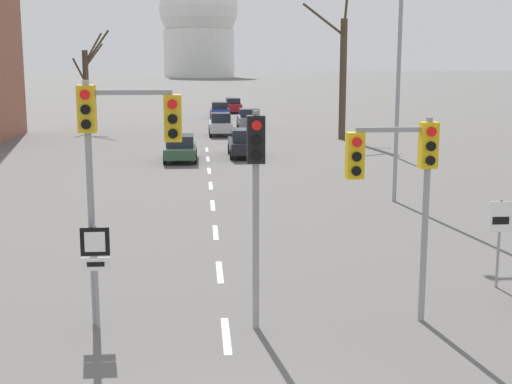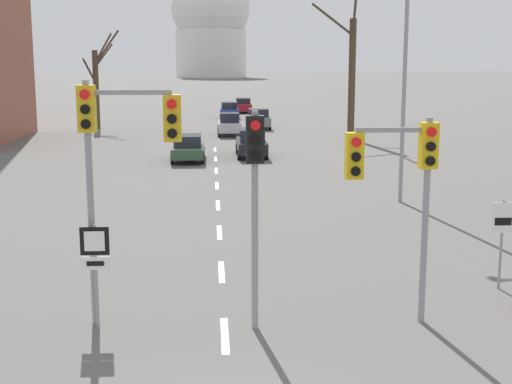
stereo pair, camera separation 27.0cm
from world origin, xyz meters
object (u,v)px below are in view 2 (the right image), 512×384
Objects in this scene: sedan_mid_centre at (229,110)px; sedan_far_right at (258,119)px; speed_limit_sign at (502,229)px; traffic_signal_centre_tall at (255,178)px; traffic_signal_near_right at (401,170)px; route_sign_post at (95,258)px; traffic_signal_near_left at (117,141)px; sedan_near_right at (243,105)px; street_lamp_right at (397,59)px; sedan_distant_centre at (188,148)px; sedan_far_left at (251,143)px; sedan_near_left at (229,124)px.

sedan_mid_centre is 11.31m from sedan_far_right.
speed_limit_sign is at bearing -85.81° from sedan_far_right.
traffic_signal_centre_tall is at bearing -90.94° from sedan_mid_centre.
route_sign_post is (-6.37, 0.11, -1.82)m from traffic_signal_near_right.
traffic_signal_near_left is 5.91m from traffic_signal_near_right.
traffic_signal_near_left is 1.13× the size of sedan_near_right.
street_lamp_right is (0.14, 11.09, 4.15)m from speed_limit_sign.
traffic_signal_centre_tall is 2.05× the size of speed_limit_sign.
speed_limit_sign is 0.54× the size of sedan_far_right.
traffic_signal_centre_tall is 64.46m from sedan_near_right.
sedan_near_right is at bearing 93.28° from speed_limit_sign.
sedan_mid_centre is at bearing 95.58° from speed_limit_sign.
traffic_signal_near_left is 1.13× the size of traffic_signal_centre_tall.
speed_limit_sign is at bearing -70.54° from sedan_distant_centre.
street_lamp_right is at bearing 76.05° from traffic_signal_near_right.
traffic_signal_near_left is 45.11m from sedan_far_right.
sedan_far_right is (5.86, 44.62, -3.09)m from traffic_signal_near_left.
sedan_far_right is (-0.00, 44.97, -2.49)m from traffic_signal_near_right.
traffic_signal_centre_tall is 1.02× the size of sedan_distant_centre.
speed_limit_sign reaches higher than sedan_far_left.
traffic_signal_near_left is 0.55× the size of street_lamp_right.
sedan_mid_centre is (-2.14, 56.08, -2.51)m from traffic_signal_near_right.
street_lamp_right is at bearing 53.59° from route_sign_post.
traffic_signal_centre_tall is 3.74m from route_sign_post.
route_sign_post is at bearing -100.01° from sedan_far_left.
sedan_far_right is at bearing 86.13° from traffic_signal_centre_tall.
sedan_mid_centre is (-1.71, -8.14, 0.01)m from sedan_near_right.
traffic_signal_near_left reaches higher than sedan_near_right.
speed_limit_sign is at bearing -81.39° from sedan_near_left.
street_lamp_right is 2.18× the size of sedan_mid_centre.
street_lamp_right reaches higher than sedan_distant_centre.
sedan_distant_centre is (-5.25, -19.11, -0.10)m from sedan_far_right.
traffic_signal_centre_tall is at bearing -93.87° from sedan_far_right.
traffic_signal_near_right reaches higher than sedan_far_right.
traffic_signal_near_left is 1.17× the size of traffic_signal_near_right.
traffic_signal_near_right is 0.98× the size of sedan_distant_centre.
traffic_signal_near_left is 55.94m from sedan_mid_centre.
traffic_signal_near_left is 39.60m from sedan_near_left.
traffic_signal_centre_tall is 1.10× the size of sedan_near_left.
sedan_far_left is at bearing 100.58° from speed_limit_sign.
sedan_far_right is (0.42, -19.25, 0.03)m from sedan_near_right.
sedan_mid_centre is (0.92, 56.22, -2.40)m from traffic_signal_centre_tall.
sedan_far_left is at bearing 108.94° from street_lamp_right.
sedan_near_left is 1.01× the size of sedan_far_right.
traffic_signal_centre_tall reaches higher than sedan_far_left.
traffic_signal_near_left is at bearing -94.81° from sedan_near_left.
traffic_signal_near_left is 25.71m from sedan_distant_centre.
route_sign_post is at bearing -126.41° from street_lamp_right.
sedan_near_left is at bearing 102.41° from street_lamp_right.
speed_limit_sign reaches higher than sedan_far_right.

